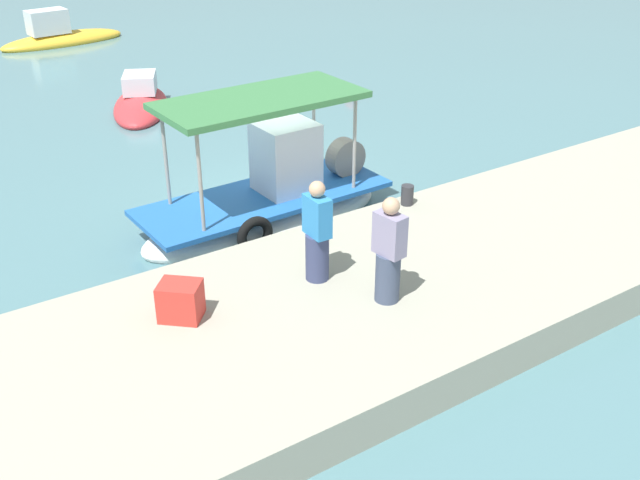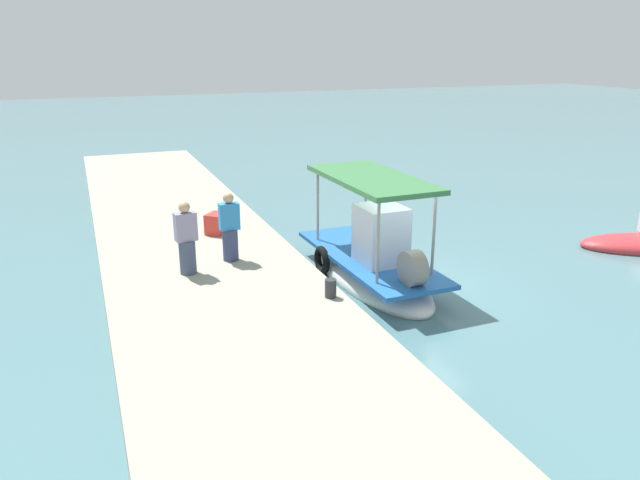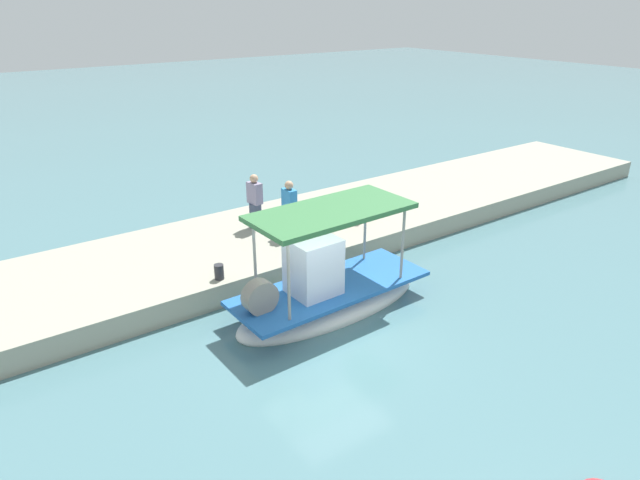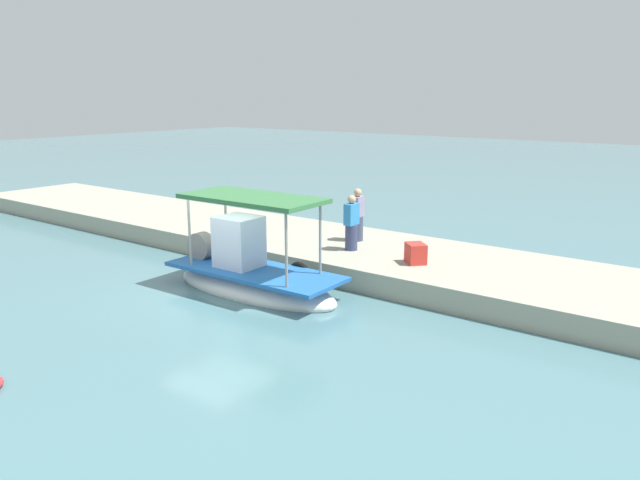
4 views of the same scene
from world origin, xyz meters
The scene contains 7 objects.
ground_plane centered at (0.00, 0.00, 0.00)m, with size 120.00×120.00×0.00m, color slate.
dock_quay centered at (0.00, -4.66, 0.32)m, with size 36.00×4.71×0.64m, color #A09D8B.
main_fishing_boat centered at (-0.58, -0.75, 0.48)m, with size 5.30×2.06×2.98m.
fisherman_near_bollard centered at (-1.09, -5.14, 1.40)m, with size 0.42×0.51×1.68m.
fisherman_by_crate centered at (-1.61, -4.03, 1.40)m, with size 0.38×0.48×1.67m.
mooring_bollard centered at (1.37, -2.65, 0.83)m, with size 0.24×0.24×0.39m, color #2D2D33.
cargo_crate centered at (-3.88, -3.86, 0.92)m, with size 0.59×0.47×0.56m, color red.
Camera 3 is at (6.61, 8.99, 7.08)m, focal length 31.47 mm.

